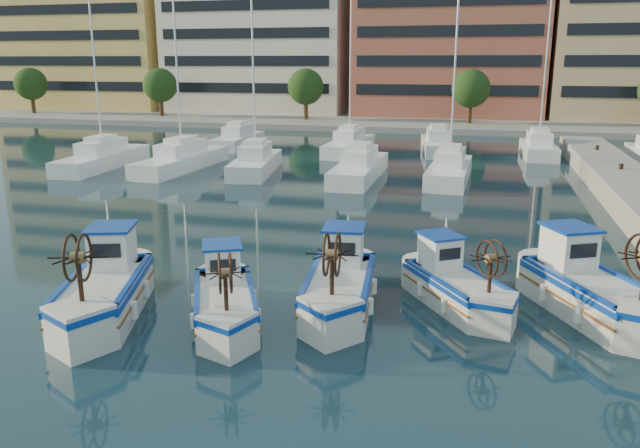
{
  "coord_description": "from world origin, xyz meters",
  "views": [
    {
      "loc": [
        5.52,
        -15.04,
        6.95
      ],
      "look_at": [
        0.26,
        5.12,
        1.5
      ],
      "focal_mm": 35.0,
      "sensor_mm": 36.0,
      "label": 1
    }
  ],
  "objects": [
    {
      "name": "fishing_boat_e",
      "position": [
        8.68,
        2.81,
        0.8
      ],
      "size": [
        3.75,
        4.83,
        2.92
      ],
      "rotation": [
        0.0,
        0.0,
        0.48
      ],
      "color": "silver",
      "rests_on": "ground"
    },
    {
      "name": "fishing_boat_c",
      "position": [
        1.8,
        1.52,
        0.76
      ],
      "size": [
        2.26,
        4.54,
        2.77
      ],
      "rotation": [
        0.0,
        0.0,
        0.11
      ],
      "color": "silver",
      "rests_on": "ground"
    },
    {
      "name": "yacht_marina",
      "position": [
        -3.46,
        27.49,
        0.53
      ],
      "size": [
        38.81,
        21.95,
        11.5
      ],
      "color": "white",
      "rests_on": "ground"
    },
    {
      "name": "ground",
      "position": [
        0.0,
        0.0,
        0.0
      ],
      "size": [
        300.0,
        300.0,
        0.0
      ],
      "primitive_type": "plane",
      "color": "#193342",
      "rests_on": "ground"
    },
    {
      "name": "waterfront",
      "position": [
        9.23,
        65.04,
        11.1
      ],
      "size": [
        180.0,
        40.0,
        25.6
      ],
      "color": "gray",
      "rests_on": "ground"
    },
    {
      "name": "fishing_boat_a",
      "position": [
        -4.49,
        -0.61,
        0.8
      ],
      "size": [
        3.21,
        4.82,
        2.91
      ],
      "rotation": [
        0.0,
        0.0,
        0.32
      ],
      "color": "silver",
      "rests_on": "ground"
    },
    {
      "name": "fishing_boat_b",
      "position": [
        -1.04,
        -0.22,
        0.68
      ],
      "size": [
        3.08,
        4.12,
        2.48
      ],
      "rotation": [
        0.0,
        0.0,
        0.44
      ],
      "color": "silver",
      "rests_on": "ground"
    },
    {
      "name": "fishing_boat_d",
      "position": [
        5.0,
        2.56,
        0.67
      ],
      "size": [
        3.42,
        3.98,
        2.44
      ],
      "rotation": [
        0.0,
        0.0,
        0.6
      ],
      "color": "silver",
      "rests_on": "ground"
    }
  ]
}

